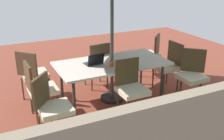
# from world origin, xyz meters

# --- Properties ---
(ground_plane) EXTENTS (10.00, 10.00, 0.02)m
(ground_plane) POSITION_xyz_m (0.00, 0.00, -0.01)
(ground_plane) COLOR brown
(dining_table) EXTENTS (2.05, 1.04, 0.76)m
(dining_table) POSITION_xyz_m (0.00, 0.00, 0.71)
(dining_table) COLOR silver
(dining_table) RESTS_ON ground_plane
(chair_east) EXTENTS (0.47, 0.46, 0.98)m
(chair_east) POSITION_xyz_m (1.36, 0.05, 0.55)
(chair_east) COLOR beige
(chair_east) RESTS_ON ground_plane
(chair_southwest) EXTENTS (0.59, 0.59, 0.98)m
(chair_southwest) POSITION_xyz_m (-1.34, -0.75, 0.55)
(chair_southwest) COLOR beige
(chair_southwest) RESTS_ON ground_plane
(chair_south) EXTENTS (0.46, 0.47, 0.98)m
(chair_south) POSITION_xyz_m (0.03, -0.66, 0.55)
(chair_south) COLOR beige
(chair_south) RESTS_ON ground_plane
(chair_southeast) EXTENTS (0.59, 0.59, 0.98)m
(chair_southeast) POSITION_xyz_m (1.33, -0.68, 0.55)
(chair_southeast) COLOR beige
(chair_southeast) RESTS_ON ground_plane
(chair_northwest) EXTENTS (0.59, 0.59, 0.98)m
(chair_northwest) POSITION_xyz_m (-1.34, 0.66, 0.55)
(chair_northwest) COLOR beige
(chair_northwest) RESTS_ON ground_plane
(chair_north) EXTENTS (0.46, 0.46, 0.98)m
(chair_north) POSITION_xyz_m (-0.02, 0.67, 0.55)
(chair_north) COLOR beige
(chair_north) RESTS_ON ground_plane
(chair_northeast) EXTENTS (0.59, 0.58, 0.98)m
(chair_northeast) POSITION_xyz_m (1.33, 0.74, 0.55)
(chair_northeast) COLOR beige
(chair_northeast) RESTS_ON ground_plane
(chair_west) EXTENTS (0.46, 0.46, 0.98)m
(chair_west) POSITION_xyz_m (-1.27, 0.05, 0.55)
(chair_west) COLOR beige
(chair_west) RESTS_ON ground_plane
(laptop) EXTENTS (0.35, 0.28, 0.21)m
(laptop) POSITION_xyz_m (0.34, -0.03, 0.81)
(laptop) COLOR #2D2D33
(laptop) RESTS_ON dining_table
(cup) EXTENTS (0.08, 0.08, 0.10)m
(cup) POSITION_xyz_m (0.11, 0.20, 0.81)
(cup) COLOR #CC4C33
(cup) RESTS_ON dining_table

